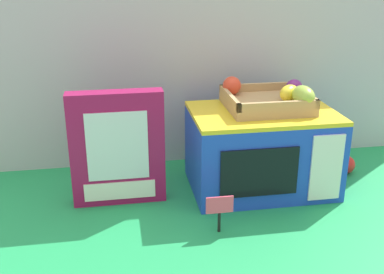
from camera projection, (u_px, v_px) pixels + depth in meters
name	position (u px, v px, depth m)	size (l,w,h in m)	color
ground_plane	(217.00, 194.00, 1.40)	(1.70, 1.70, 0.00)	#219E54
display_back_panel	(201.00, 53.00, 1.53)	(1.61, 0.03, 0.73)	#B7BABF
toy_microwave	(261.00, 150.00, 1.40)	(0.42, 0.29, 0.24)	blue
food_groups_crate	(271.00, 99.00, 1.38)	(0.24, 0.22, 0.08)	tan
cookie_set_box	(118.00, 149.00, 1.30)	(0.26, 0.06, 0.32)	#99144C
price_sign	(220.00, 209.00, 1.18)	(0.07, 0.01, 0.10)	black
loose_toy_apple	(346.00, 165.00, 1.52)	(0.06, 0.06, 0.06)	red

